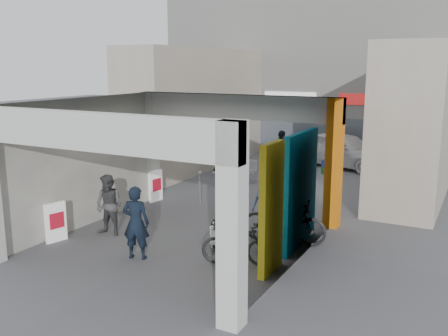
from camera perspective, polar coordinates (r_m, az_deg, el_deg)
The scene contains 21 objects.
ground at distance 13.41m, azimuth -2.81°, elevation -7.17°, with size 90.00×90.00×0.00m, color #55555A.
arcade_canopy at distance 11.88m, azimuth -2.69°, elevation 1.83°, with size 6.40×6.45×6.40m.
far_building at distance 25.72m, azimuth 13.47°, elevation 10.66°, with size 18.00×4.08×8.00m.
plaza_bldg_left at distance 21.51m, azimuth -3.02°, elevation 6.82°, with size 2.00×9.00×5.00m, color #B4AA95.
plaza_bldg_right at distance 18.60m, azimuth 21.65°, elevation 5.24°, with size 2.00×9.00×5.00m, color #B4AA95.
bollard_left at distance 16.05m, azimuth -2.75°, elevation -2.19°, with size 0.09×0.09×0.97m, color #989AA1.
bollard_center at distance 15.26m, azimuth 1.57°, elevation -3.05°, with size 0.09×0.09×0.89m, color #989AA1.
bollard_right at distance 14.78m, azimuth 8.06°, elevation -3.47°, with size 0.09×0.09×0.99m, color #989AA1.
advert_board_near at distance 13.15m, azimuth -18.67°, elevation -5.87°, with size 0.22×0.55×1.00m.
advert_board_far at distance 16.23m, azimuth -7.80°, elevation -2.04°, with size 0.17×0.56×1.00m.
cafe_set at distance 18.73m, azimuth 1.26°, elevation -0.74°, with size 1.38×1.11×0.83m.
produce_stand at distance 19.75m, azimuth 0.72°, elevation -0.02°, with size 1.20×0.65×0.79m.
crate_stack at distance 20.56m, azimuth 11.83°, elevation 0.10°, with size 0.54×0.47×0.56m.
border_collie at distance 12.18m, azimuth -0.85°, elevation -7.71°, with size 0.27×0.52×0.72m.
man_with_dog at distance 11.48m, azimuth -10.03°, elevation -6.17°, with size 0.62×0.41×1.70m, color black.
man_back_turned at distance 13.18m, azimuth -13.01°, elevation -4.18°, with size 0.77×0.60×1.59m, color #414244.
man_elderly at distance 13.18m, azimuth 4.98°, elevation -3.79°, with size 0.80×0.52×1.65m, color #526AA1.
man_crates at distance 20.20m, azimuth 6.58°, elevation 1.81°, with size 1.03×0.43×1.77m, color black.
bicycle_front at distance 12.47m, azimuth 6.88°, elevation -6.04°, with size 0.74×2.11×1.11m, color black.
bicycle_rear at distance 11.06m, azimuth 1.62°, elevation -8.67°, with size 0.46×1.62×0.97m, color black.
white_van at distance 22.00m, azimuth 13.45°, elevation 2.04°, with size 1.78×4.43×1.51m, color silver.
Camera 1 is at (6.50, -10.89, 4.35)m, focal length 40.00 mm.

